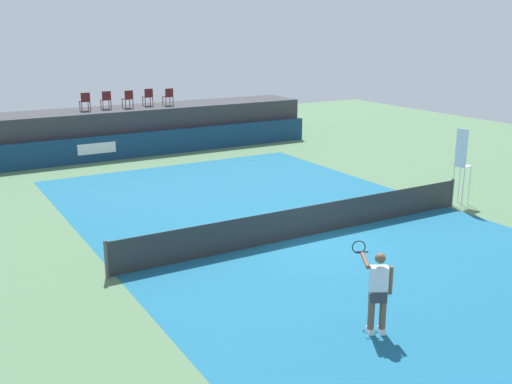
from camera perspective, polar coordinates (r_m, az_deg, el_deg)
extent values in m
plane|color=#4C704C|center=(20.63, 0.19, -1.78)|extent=(48.00, 48.00, 0.00)
cube|color=#16597A|center=(18.24, 4.98, -4.20)|extent=(12.00, 22.00, 0.00)
cube|color=navy|center=(29.75, -10.14, 4.57)|extent=(18.00, 0.20, 1.20)
cube|color=white|center=(28.86, -15.01, 4.06)|extent=(1.80, 0.02, 0.50)
cube|color=#38383D|center=(31.34, -11.34, 5.98)|extent=(18.00, 2.80, 2.20)
cylinder|color=#561919|center=(30.64, -15.79, 7.99)|extent=(0.04, 0.04, 0.44)
cylinder|color=#561919|center=(30.55, -16.53, 7.91)|extent=(0.04, 0.04, 0.44)
cylinder|color=#561919|center=(30.25, -15.60, 7.91)|extent=(0.04, 0.04, 0.44)
cylinder|color=#561919|center=(30.16, -16.35, 7.84)|extent=(0.04, 0.04, 0.44)
cube|color=#561919|center=(30.37, -16.10, 8.35)|extent=(0.45, 0.45, 0.03)
cube|color=#561919|center=(30.14, -16.04, 8.74)|extent=(0.44, 0.03, 0.42)
cylinder|color=#561919|center=(31.08, -13.92, 8.22)|extent=(0.04, 0.04, 0.44)
cylinder|color=#561919|center=(30.98, -14.64, 8.15)|extent=(0.04, 0.04, 0.44)
cylinder|color=#561919|center=(30.69, -13.72, 8.14)|extent=(0.04, 0.04, 0.44)
cylinder|color=#561919|center=(30.59, -14.45, 8.07)|extent=(0.04, 0.04, 0.44)
cube|color=#561919|center=(30.81, -14.21, 8.58)|extent=(0.45, 0.45, 0.03)
cube|color=#561919|center=(30.58, -14.14, 8.96)|extent=(0.44, 0.04, 0.42)
cylinder|color=#561919|center=(31.20, -12.01, 8.36)|extent=(0.04, 0.04, 0.44)
cylinder|color=#561919|center=(31.04, -12.70, 8.28)|extent=(0.04, 0.04, 0.44)
cylinder|color=#561919|center=(30.83, -11.70, 8.29)|extent=(0.04, 0.04, 0.44)
cylinder|color=#561919|center=(30.67, -12.40, 8.22)|extent=(0.04, 0.04, 0.44)
cube|color=#561919|center=(30.90, -12.23, 8.72)|extent=(0.48, 0.48, 0.03)
cube|color=#561919|center=(30.69, -12.09, 9.10)|extent=(0.44, 0.07, 0.42)
cylinder|color=#561919|center=(31.89, -10.11, 8.61)|extent=(0.04, 0.04, 0.44)
cylinder|color=#561919|center=(31.77, -10.80, 8.55)|extent=(0.04, 0.04, 0.44)
cylinder|color=#561919|center=(31.52, -9.86, 8.54)|extent=(0.04, 0.04, 0.44)
cylinder|color=#561919|center=(31.39, -10.56, 8.48)|extent=(0.04, 0.04, 0.44)
cube|color=#561919|center=(31.61, -10.35, 8.96)|extent=(0.45, 0.45, 0.03)
cube|color=#561919|center=(31.39, -10.25, 9.34)|extent=(0.44, 0.03, 0.42)
cylinder|color=#561919|center=(31.87, -8.25, 8.68)|extent=(0.04, 0.04, 0.44)
cylinder|color=#561919|center=(31.71, -8.93, 8.62)|extent=(0.04, 0.04, 0.44)
cylinder|color=#561919|center=(31.50, -7.95, 8.61)|extent=(0.04, 0.04, 0.44)
cylinder|color=#561919|center=(31.34, -8.63, 8.55)|extent=(0.04, 0.04, 0.44)
cube|color=#561919|center=(31.57, -8.46, 9.04)|extent=(0.45, 0.45, 0.03)
cube|color=#561919|center=(31.36, -8.32, 9.41)|extent=(0.44, 0.04, 0.42)
cylinder|color=white|center=(22.45, 19.77, 0.58)|extent=(0.04, 0.04, 1.40)
cylinder|color=white|center=(22.65, 18.89, 0.78)|extent=(0.04, 0.04, 1.40)
cylinder|color=white|center=(22.11, 19.23, 0.41)|extent=(0.04, 0.04, 1.40)
cylinder|color=white|center=(22.31, 18.35, 0.62)|extent=(0.04, 0.04, 1.40)
cube|color=white|center=(22.22, 19.22, 2.38)|extent=(0.51, 0.51, 0.03)
cube|color=white|center=(21.91, 19.10, 4.03)|extent=(0.10, 0.44, 1.33)
cube|color=#2D2D2D|center=(18.08, 5.01, -2.79)|extent=(12.40, 0.02, 0.95)
cylinder|color=#4C4C51|center=(15.54, -14.16, -6.26)|extent=(0.10, 0.10, 1.00)
cylinder|color=#4C4C51|center=(22.11, 18.28, -0.05)|extent=(0.10, 0.10, 1.00)
cube|color=white|center=(12.98, 11.95, -12.84)|extent=(0.23, 0.29, 0.10)
cylinder|color=brown|center=(12.77, 12.07, -11.02)|extent=(0.14, 0.14, 0.82)
cube|color=white|center=(12.93, 10.89, -12.90)|extent=(0.23, 0.29, 0.10)
cylinder|color=brown|center=(12.71, 11.00, -11.08)|extent=(0.14, 0.14, 0.82)
cube|color=#333338|center=(12.60, 11.61, -9.71)|extent=(0.40, 0.36, 0.24)
cube|color=silver|center=(12.45, 11.70, -8.21)|extent=(0.41, 0.35, 0.56)
sphere|color=brown|center=(12.27, 11.82, -6.24)|extent=(0.22, 0.22, 0.22)
cylinder|color=brown|center=(12.51, 12.78, -8.25)|extent=(0.09, 0.09, 0.60)
cylinder|color=brown|center=(12.52, 10.43, -6.48)|extent=(0.37, 0.57, 0.14)
cylinder|color=black|center=(12.90, 10.07, -5.68)|extent=(0.28, 0.17, 0.03)
torus|color=black|center=(13.16, 9.82, -5.22)|extent=(0.28, 0.17, 0.30)
sphere|color=#D8EA33|center=(28.33, -0.51, 3.10)|extent=(0.07, 0.07, 0.07)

